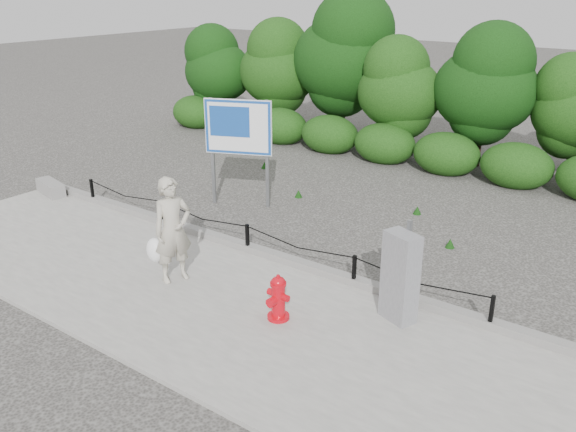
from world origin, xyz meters
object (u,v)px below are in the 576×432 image
(pedestrian, at_px, (172,231))
(fire_hydrant, at_px, (278,298))
(utility_cabinet, at_px, (400,277))
(advertising_sign, at_px, (238,132))
(concrete_block, at_px, (51,188))

(pedestrian, bearing_deg, fire_hydrant, -69.69)
(fire_hydrant, xyz_separation_m, pedestrian, (-2.40, -0.00, 0.58))
(pedestrian, relative_size, utility_cabinet, 1.18)
(pedestrian, xyz_separation_m, advertising_sign, (-1.72, 3.90, 0.83))
(concrete_block, xyz_separation_m, utility_cabinet, (10.07, -0.32, 0.59))
(pedestrian, height_order, advertising_sign, advertising_sign)
(fire_hydrant, bearing_deg, concrete_block, 173.48)
(pedestrian, relative_size, advertising_sign, 0.75)
(pedestrian, distance_m, advertising_sign, 4.34)
(utility_cabinet, relative_size, advertising_sign, 0.63)
(fire_hydrant, relative_size, pedestrian, 0.40)
(pedestrian, xyz_separation_m, utility_cabinet, (3.98, 1.16, -0.20))
(advertising_sign, bearing_deg, pedestrian, -89.38)
(fire_hydrant, xyz_separation_m, utility_cabinet, (1.58, 1.16, 0.38))
(concrete_block, distance_m, advertising_sign, 5.24)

